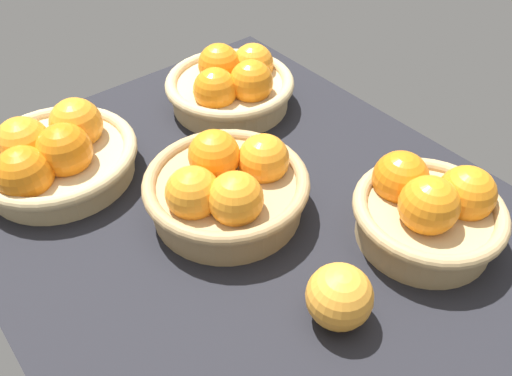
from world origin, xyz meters
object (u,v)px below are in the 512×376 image
at_px(basket_near_right, 232,85).
at_px(basket_center, 228,188).
at_px(loose_orange_front_gap, 339,297).
at_px(basket_far_right, 54,155).
at_px(basket_near_left, 428,210).

bearing_deg(basket_near_right, basket_center, 141.61).
distance_m(basket_near_right, loose_orange_front_gap, 0.49).
distance_m(basket_far_right, basket_center, 0.29).
distance_m(basket_near_left, loose_orange_front_gap, 0.20).
relative_size(basket_far_right, basket_center, 1.04).
bearing_deg(basket_center, basket_near_left, -138.69).
height_order(basket_far_right, basket_center, basket_center).
distance_m(basket_near_right, basket_center, 0.29).
bearing_deg(basket_center, basket_near_right, -38.39).
distance_m(basket_far_right, loose_orange_front_gap, 0.49).
xyz_separation_m(basket_near_left, loose_orange_front_gap, (-0.02, 0.19, -0.01)).
xyz_separation_m(basket_far_right, basket_near_right, (-0.01, -0.34, 0.00)).
bearing_deg(basket_near_right, basket_far_right, 88.20).
xyz_separation_m(basket_far_right, basket_near_left, (-0.45, -0.35, 0.01)).
distance_m(basket_center, loose_orange_front_gap, 0.23).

